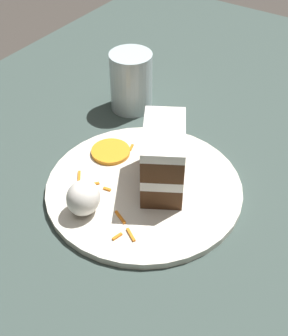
# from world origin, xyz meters

# --- Properties ---
(ground_plane) EXTENTS (6.00, 6.00, 0.00)m
(ground_plane) POSITION_xyz_m (0.00, 0.00, 0.00)
(ground_plane) COLOR #38332D
(ground_plane) RESTS_ON ground
(dining_table) EXTENTS (1.38, 0.92, 0.02)m
(dining_table) POSITION_xyz_m (0.00, 0.00, 0.01)
(dining_table) COLOR #384742
(dining_table) RESTS_ON ground
(plate) EXTENTS (0.30, 0.30, 0.01)m
(plate) POSITION_xyz_m (-0.06, -0.04, 0.03)
(plate) COLOR silver
(plate) RESTS_ON dining_table
(cake_slice) EXTENTS (0.13, 0.11, 0.10)m
(cake_slice) POSITION_xyz_m (-0.04, -0.06, 0.08)
(cake_slice) COLOR #4C2D19
(cake_slice) RESTS_ON plate
(cream_dollop) EXTENTS (0.05, 0.05, 0.05)m
(cream_dollop) POSITION_xyz_m (-0.15, 0.00, 0.06)
(cream_dollop) COLOR white
(cream_dollop) RESTS_ON plate
(orange_garnish) EXTENTS (0.06, 0.06, 0.01)m
(orange_garnish) POSITION_xyz_m (-0.02, 0.05, 0.04)
(orange_garnish) COLOR orange
(orange_garnish) RESTS_ON plate
(carrot_shreds_scatter) EXTENTS (0.19, 0.16, 0.00)m
(carrot_shreds_scatter) POSITION_xyz_m (-0.11, -0.01, 0.04)
(carrot_shreds_scatter) COLOR orange
(carrot_shreds_scatter) RESTS_ON plate
(drinking_glass) EXTENTS (0.08, 0.08, 0.11)m
(drinking_glass) POSITION_xyz_m (0.12, 0.11, 0.07)
(drinking_glass) COLOR silver
(drinking_glass) RESTS_ON dining_table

